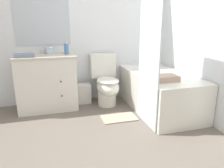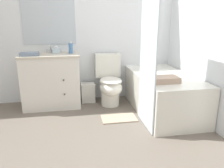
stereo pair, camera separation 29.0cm
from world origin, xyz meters
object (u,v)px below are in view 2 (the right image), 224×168
Objects in this scene: toilet at (110,82)px; hand_towel_folded at (29,54)px; soap_dispenser at (71,48)px; vanity_cabinet at (52,80)px; sink_faucet at (51,50)px; tissue_box at (56,50)px; bath_mat at (119,118)px; bath_towel_folded at (164,79)px; wastebasket at (88,93)px; bathtub at (162,93)px.

toilet is 1.26m from hand_towel_folded.
vanity_cabinet is at bearing -177.66° from soap_dispenser.
vanity_cabinet is 3.39× the size of hand_towel_folded.
sink_faucet is (-0.00, 0.17, 0.44)m from vanity_cabinet.
tissue_box is 0.27× the size of bath_mat.
bath_towel_folded is (1.37, -1.00, -0.27)m from tissue_box.
bath_mat is (0.93, -0.85, -0.85)m from sink_faucet.
wastebasket is 0.80m from soap_dispenser.
bathtub is 11.83× the size of tissue_box.
toilet is (0.90, -0.25, -0.49)m from sink_faucet.
tissue_box is at bearing 50.82° from vanity_cabinet.
bathtub is 1.22m from wastebasket.
hand_towel_folded is 1.90m from bath_towel_folded.
sink_faucet is 0.40× the size of bath_towel_folded.
vanity_cabinet is 4.71× the size of soap_dispenser.
toilet is 0.53× the size of bathtub.
wastebasket is 0.66× the size of bath_mat.
hand_towel_folded is (-0.83, -0.22, 0.70)m from wastebasket.
bathtub is at bearing 14.36° from bath_mat.
soap_dispenser is at bearing -24.39° from tissue_box.
bath_towel_folded reaches higher than wastebasket.
sink_faucet is 1.83m from bath_towel_folded.
sink_faucet is 0.36m from soap_dispenser.
vanity_cabinet is 6.13× the size of sink_faucet.
soap_dispenser reaches higher than sink_faucet.
toilet reaches higher than bathtub.
toilet is at bearing 149.93° from bathtub.
tissue_box is (0.09, 0.11, 0.44)m from vanity_cabinet.
soap_dispenser is 0.60m from hand_towel_folded.
tissue_box reaches higher than toilet.
toilet reaches higher than wastebasket.
wastebasket is 2.47× the size of tissue_box.
wastebasket is 0.85m from tissue_box.
bath_mat is (-0.69, -0.18, -0.27)m from bathtub.
bath_towel_folded is at bearing -31.32° from vanity_cabinet.
tissue_box is at bearing -32.83° from sink_faucet.
tissue_box is at bearing 158.17° from bathtub.
sink_faucet reaches higher than bath_mat.
bath_towel_folded reaches higher than bath_mat.
toilet is at bearing -15.80° from sink_faucet.
bath_towel_folded is at bearing -55.17° from toilet.
bath_mat is (0.93, -0.67, -0.41)m from vanity_cabinet.
bath_towel_folded is at bearing -36.22° from tissue_box.
vanity_cabinet is 0.58× the size of bathtub.
tissue_box is 0.68× the size of soap_dispenser.
bath_mat is at bearing -42.48° from sink_faucet.
soap_dispenser is at bearing 14.12° from hand_towel_folded.
vanity_cabinet is 1.10× the size of toilet.
bath_mat is at bearing -87.43° from toilet.
hand_towel_folded is at bearing -153.44° from vanity_cabinet.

